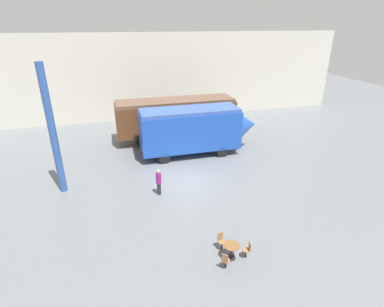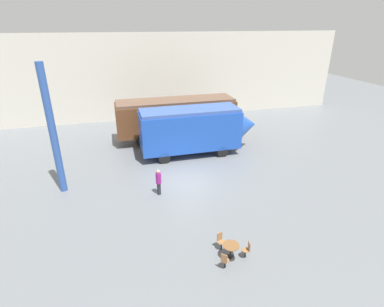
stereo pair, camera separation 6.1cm
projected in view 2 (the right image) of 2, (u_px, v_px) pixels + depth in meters
The scene contains 10 objects.
ground_plane at pixel (188, 182), 20.31m from camera, with size 80.00×80.00×0.00m, color slate.
backdrop_wall at pixel (152, 77), 32.02m from camera, with size 44.00×0.15×9.00m.
passenger_coach_wooden at pixel (176, 115), 26.94m from camera, with size 10.57×2.90×3.68m.
streamlined_locomotive at pixel (198, 128), 23.92m from camera, with size 9.60×2.74×3.79m.
cafe_table_near at pixel (231, 248), 13.53m from camera, with size 0.76×0.76×0.75m.
cafe_chair_0 at pixel (247, 249), 13.58m from camera, with size 0.38×0.36×0.87m.
cafe_chair_1 at pixel (221, 240), 14.13m from camera, with size 0.37×0.39×0.87m.
cafe_chair_2 at pixel (225, 260), 12.94m from camera, with size 0.40×0.40×0.87m.
visitor_person at pixel (159, 181), 18.47m from camera, with size 0.34×0.34×1.71m.
support_pillar at pixel (53, 131), 17.69m from camera, with size 0.44×0.44×8.00m.
Camera 2 is at (-4.38, -17.26, 9.95)m, focal length 28.00 mm.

